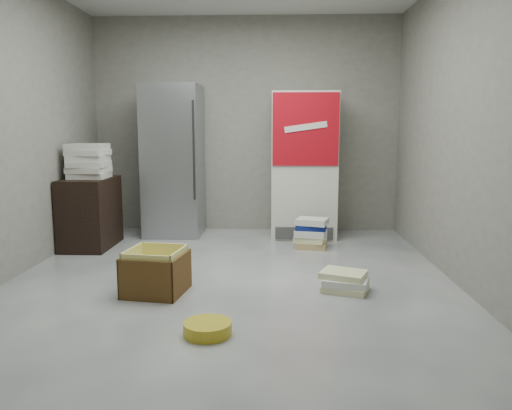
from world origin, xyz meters
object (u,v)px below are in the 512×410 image
object	(u,v)px
wood_shelf	(90,213)
phonebook_stack_main	(311,233)
steel_fridge	(174,161)
cardboard_box	(156,275)
coke_cooler	(304,165)

from	to	relation	value
wood_shelf	phonebook_stack_main	bearing A→B (deg)	1.03
steel_fridge	phonebook_stack_main	distance (m)	2.00
steel_fridge	wood_shelf	xyz separation A→B (m)	(-0.83, -0.73, -0.55)
wood_shelf	phonebook_stack_main	size ratio (longest dim) A/B	1.90
steel_fridge	cardboard_box	bearing A→B (deg)	-82.39
phonebook_stack_main	steel_fridge	bearing A→B (deg)	167.38
wood_shelf	cardboard_box	distance (m)	1.98
wood_shelf	coke_cooler	bearing A→B (deg)	16.28
phonebook_stack_main	coke_cooler	bearing A→B (deg)	104.39
coke_cooler	wood_shelf	size ratio (longest dim) A/B	2.25
steel_fridge	coke_cooler	world-z (taller)	steel_fridge
steel_fridge	phonebook_stack_main	size ratio (longest dim) A/B	4.51
steel_fridge	cardboard_box	size ratio (longest dim) A/B	3.58
steel_fridge	coke_cooler	xyz separation A→B (m)	(1.65, -0.01, -0.05)
wood_shelf	phonebook_stack_main	xyz separation A→B (m)	(2.54, 0.05, -0.23)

